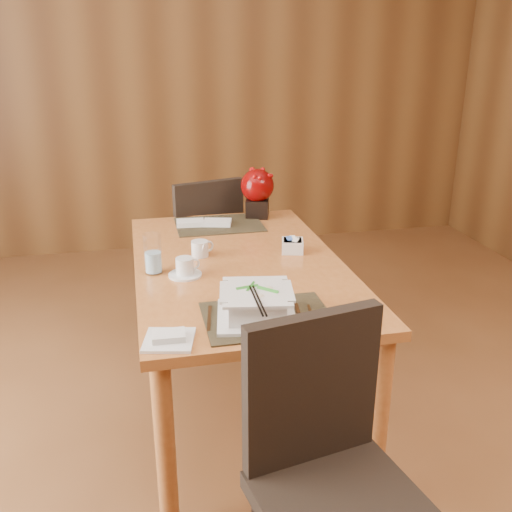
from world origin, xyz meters
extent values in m
plane|color=brown|center=(0.00, 0.00, 0.00)|extent=(6.00, 6.00, 0.00)
cube|color=brown|center=(0.00, 3.00, 1.40)|extent=(5.00, 0.02, 2.80)
cube|color=#B56A32|center=(0.00, 0.60, 0.73)|extent=(0.90, 1.50, 0.04)
cylinder|color=#B56A32|center=(-0.39, -0.09, 0.35)|extent=(0.07, 0.07, 0.71)
cylinder|color=#B56A32|center=(-0.39, 1.29, 0.35)|extent=(0.07, 0.07, 0.71)
cylinder|color=#B56A32|center=(0.39, -0.09, 0.35)|extent=(0.07, 0.07, 0.71)
cylinder|color=#B56A32|center=(0.39, 1.29, 0.35)|extent=(0.07, 0.07, 0.71)
cube|color=black|center=(0.00, 0.05, 0.75)|extent=(0.45, 0.33, 0.01)
cube|color=black|center=(0.00, 1.15, 0.75)|extent=(0.45, 0.33, 0.01)
cube|color=silver|center=(-0.04, 0.05, 0.76)|extent=(0.31, 0.31, 0.01)
cube|color=silver|center=(-0.04, 0.05, 0.81)|extent=(0.22, 0.22, 0.09)
cylinder|color=tan|center=(-0.04, 0.05, 0.81)|extent=(0.18, 0.18, 0.08)
cylinder|color=silver|center=(-0.25, 0.50, 0.75)|extent=(0.14, 0.14, 0.01)
cylinder|color=silver|center=(-0.25, 0.50, 0.79)|extent=(0.09, 0.09, 0.07)
cylinder|color=black|center=(-0.25, 0.50, 0.82)|extent=(0.07, 0.07, 0.01)
cylinder|color=white|center=(-0.37, 0.56, 0.84)|extent=(0.10, 0.10, 0.17)
cube|color=silver|center=(0.27, 0.68, 0.78)|extent=(0.12, 0.12, 0.06)
cube|color=black|center=(0.23, 1.26, 0.80)|extent=(0.15, 0.15, 0.10)
sphere|color=#760404|center=(0.23, 1.26, 0.93)|extent=(0.18, 0.18, 0.18)
cube|color=silver|center=(-0.35, -0.04, 0.76)|extent=(0.19, 0.19, 0.01)
cube|color=black|center=(0.07, -0.54, 0.44)|extent=(0.52, 0.52, 0.06)
cube|color=black|center=(0.04, -0.35, 0.71)|extent=(0.43, 0.13, 0.48)
cylinder|color=black|center=(0.22, -0.33, 0.21)|extent=(0.03, 0.03, 0.41)
cube|color=black|center=(-0.07, 1.59, 0.43)|extent=(0.53, 0.53, 0.06)
cube|color=black|center=(-0.02, 1.40, 0.69)|extent=(0.41, 0.16, 0.47)
cylinder|color=black|center=(0.05, 1.81, 0.20)|extent=(0.03, 0.03, 0.40)
cylinder|color=black|center=(0.15, 1.47, 0.20)|extent=(0.03, 0.03, 0.40)
cylinder|color=black|center=(-0.29, 1.71, 0.20)|extent=(0.03, 0.03, 0.40)
cylinder|color=black|center=(-0.19, 1.37, 0.20)|extent=(0.03, 0.03, 0.40)
camera|label=1|loc=(-0.43, -1.70, 1.67)|focal=40.00mm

